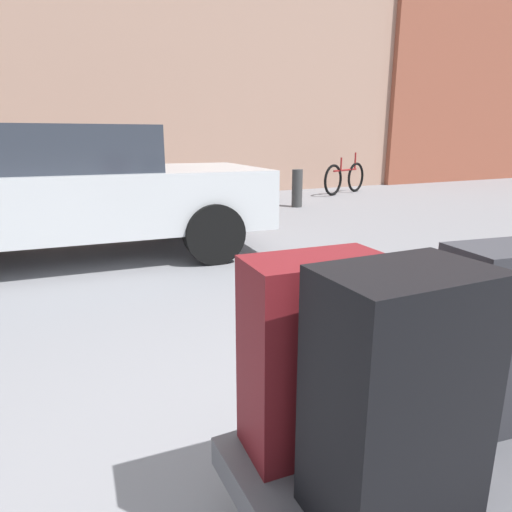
{
  "coord_description": "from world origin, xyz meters",
  "views": [
    {
      "loc": [
        -0.99,
        -0.83,
        1.29
      ],
      "look_at": [
        0.0,
        1.2,
        0.69
      ],
      "focal_mm": 31.09,
      "sensor_mm": 36.0,
      "label": 1
    }
  ],
  "objects": [
    {
      "name": "parked_car",
      "position": [
        -0.8,
        4.43,
        0.76
      ],
      "size": [
        4.42,
        2.17,
        1.42
      ],
      "color": "silver",
      "rests_on": "ground_plane"
    },
    {
      "name": "bicycle_leaning",
      "position": [
        5.64,
        7.89,
        0.37
      ],
      "size": [
        1.65,
        0.72,
        0.96
      ],
      "color": "black",
      "rests_on": "ground_plane"
    },
    {
      "name": "bollard_kerb_near",
      "position": [
        2.22,
        6.55,
        0.36
      ],
      "size": [
        0.2,
        0.2,
        0.72
      ],
      "primitive_type": "cylinder",
      "color": "#383838",
      "rests_on": "ground_plane"
    },
    {
      "name": "bollard_kerb_mid",
      "position": [
        3.49,
        6.55,
        0.36
      ],
      "size": [
        0.2,
        0.2,
        0.72
      ],
      "primitive_type": "cylinder",
      "color": "#383838",
      "rests_on": "ground_plane"
    },
    {
      "name": "suitcase_charcoal_rear_right",
      "position": [
        0.32,
        0.04,
        0.65
      ],
      "size": [
        0.38,
        0.28,
        0.62
      ],
      "primitive_type": "cube",
      "rotation": [
        0.0,
        0.0,
        -0.15
      ],
      "color": "#2D2D33",
      "rests_on": "luggage_cart"
    },
    {
      "name": "suitcase_black_rear_left",
      "position": [
        -0.25,
        -0.11,
        0.67
      ],
      "size": [
        0.42,
        0.28,
        0.66
      ],
      "primitive_type": "cube",
      "rotation": [
        0.0,
        0.0,
        -0.02
      ],
      "color": "black",
      "rests_on": "luggage_cart"
    },
    {
      "name": "suitcase_maroon_stacked_top",
      "position": [
        -0.29,
        0.21,
        0.65
      ],
      "size": [
        0.44,
        0.26,
        0.62
      ],
      "primitive_type": "cube",
      "rotation": [
        0.0,
        0.0,
        -0.07
      ],
      "color": "maroon",
      "rests_on": "luggage_cart"
    },
    {
      "name": "luggage_cart",
      "position": [
        0.0,
        0.0,
        0.27
      ],
      "size": [
        1.15,
        0.72,
        0.34
      ],
      "color": "#4C4C51",
      "rests_on": "ground_plane"
    }
  ]
}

